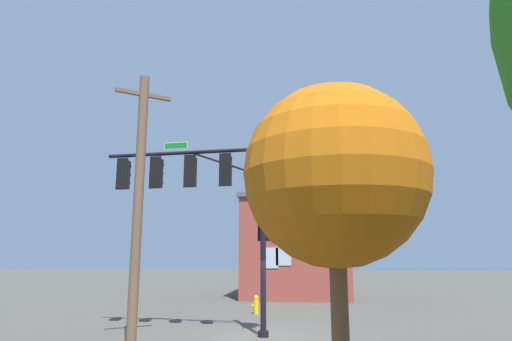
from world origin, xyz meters
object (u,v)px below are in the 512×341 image
object	(u,v)px
brick_building	(296,246)
tree_near	(335,176)
signal_pole_assembly	(214,190)
utility_pole	(138,202)
fire_hydrant	(256,305)

from	to	relation	value
brick_building	tree_near	bearing A→B (deg)	94.31
signal_pole_assembly	utility_pole	distance (m)	3.33
utility_pole	brick_building	size ratio (longest dim) A/B	1.21
signal_pole_assembly	utility_pole	size ratio (longest dim) A/B	0.86
utility_pole	fire_hydrant	world-z (taller)	utility_pole
fire_hydrant	signal_pole_assembly	bearing A→B (deg)	80.61
brick_building	utility_pole	bearing A→B (deg)	75.04
tree_near	signal_pole_assembly	bearing A→B (deg)	-58.57
fire_hydrant	tree_near	xyz separation A→B (m)	(-3.11, 11.89, 3.89)
signal_pole_assembly	utility_pole	bearing A→B (deg)	57.42
tree_near	brick_building	size ratio (longest dim) A/B	0.89
utility_pole	tree_near	world-z (taller)	utility_pole
fire_hydrant	utility_pole	bearing A→B (deg)	71.96
signal_pole_assembly	fire_hydrant	world-z (taller)	signal_pole_assembly
utility_pole	fire_hydrant	size ratio (longest dim) A/B	10.10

